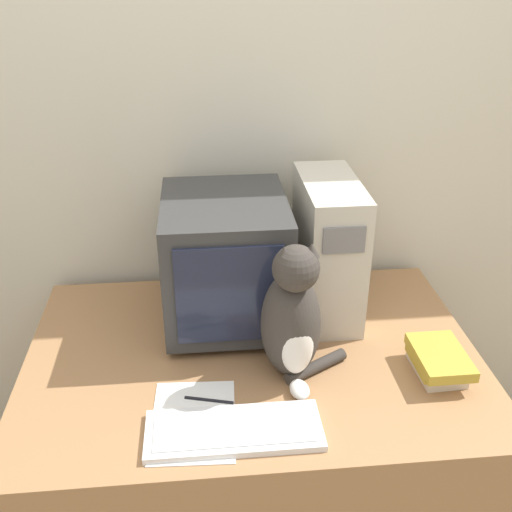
# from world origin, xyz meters

# --- Properties ---
(wall_back) EXTENTS (7.00, 0.05, 2.50)m
(wall_back) POSITION_xyz_m (0.00, 0.98, 1.25)
(wall_back) COLOR beige
(wall_back) RESTS_ON ground_plane
(desk) EXTENTS (1.33, 0.91, 0.78)m
(desk) POSITION_xyz_m (0.00, 0.46, 0.39)
(desk) COLOR #9E7047
(desk) RESTS_ON ground_plane
(crt_monitor) EXTENTS (0.37, 0.44, 0.41)m
(crt_monitor) POSITION_xyz_m (-0.07, 0.65, 0.99)
(crt_monitor) COLOR #333333
(crt_monitor) RESTS_ON desk
(computer_tower) EXTENTS (0.17, 0.39, 0.44)m
(computer_tower) POSITION_xyz_m (0.26, 0.68, 1.00)
(computer_tower) COLOR beige
(computer_tower) RESTS_ON desk
(keyboard) EXTENTS (0.44, 0.17, 0.02)m
(keyboard) POSITION_xyz_m (-0.08, 0.13, 0.79)
(keyboard) COLOR silver
(keyboard) RESTS_ON desk
(cat) EXTENTS (0.26, 0.24, 0.41)m
(cat) POSITION_xyz_m (0.10, 0.35, 0.96)
(cat) COLOR #38332D
(cat) RESTS_ON desk
(book_stack) EXTENTS (0.14, 0.20, 0.07)m
(book_stack) POSITION_xyz_m (0.51, 0.31, 0.82)
(book_stack) COLOR beige
(book_stack) RESTS_ON desk
(pen) EXTENTS (0.13, 0.04, 0.01)m
(pen) POSITION_xyz_m (-0.13, 0.26, 0.78)
(pen) COLOR black
(pen) RESTS_ON desk
(paper_sheet) EXTENTS (0.22, 0.31, 0.00)m
(paper_sheet) POSITION_xyz_m (-0.18, 0.19, 0.78)
(paper_sheet) COLOR white
(paper_sheet) RESTS_ON desk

